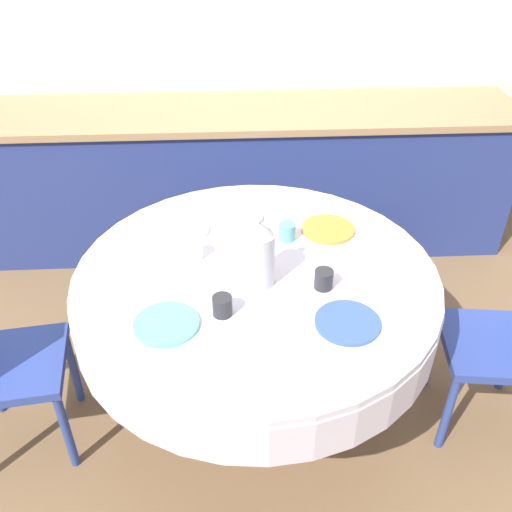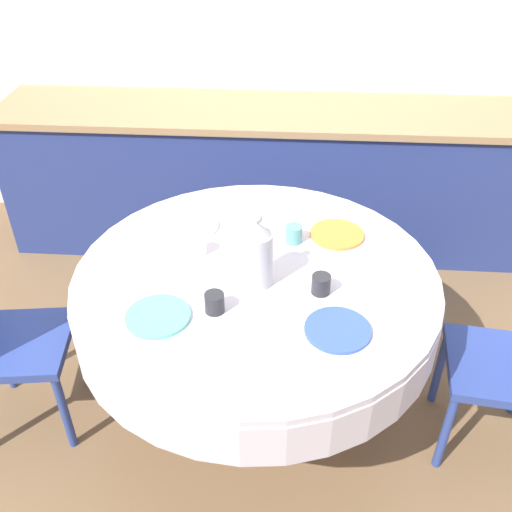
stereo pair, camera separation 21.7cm
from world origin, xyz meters
name	(u,v)px [view 1 (the left image)]	position (x,y,z in m)	size (l,w,h in m)	color
ground_plane	(256,403)	(0.00, 0.00, 0.00)	(12.00, 12.00, 0.00)	brown
wall_back	(240,19)	(0.00, 1.74, 1.30)	(7.00, 0.05, 2.60)	silver
kitchen_counter	(244,177)	(0.00, 1.41, 0.44)	(3.24, 0.64, 0.88)	navy
dining_table	(256,297)	(0.00, 0.00, 0.64)	(1.43, 1.43, 0.77)	olive
plate_near_left	(166,324)	(-0.33, -0.28, 0.77)	(0.23, 0.23, 0.01)	#60BCB7
cup_near_left	(222,306)	(-0.13, -0.23, 0.80)	(0.07, 0.07, 0.08)	#28282D
plate_near_right	(347,322)	(0.30, -0.31, 0.77)	(0.23, 0.23, 0.01)	#3856AD
cup_near_right	(324,279)	(0.25, -0.10, 0.80)	(0.07, 0.07, 0.08)	#28282D
plate_far_left	(183,230)	(-0.30, 0.31, 0.77)	(0.23, 0.23, 0.01)	white
cup_far_left	(194,250)	(-0.24, 0.11, 0.80)	(0.07, 0.07, 0.08)	white
plate_far_right	(328,229)	(0.33, 0.28, 0.77)	(0.23, 0.23, 0.01)	orange
cup_far_right	(287,232)	(0.14, 0.23, 0.80)	(0.07, 0.07, 0.08)	#5BA39E
coffee_carafe	(260,254)	(0.01, -0.06, 0.90)	(0.11, 0.11, 0.30)	#B2B2B7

